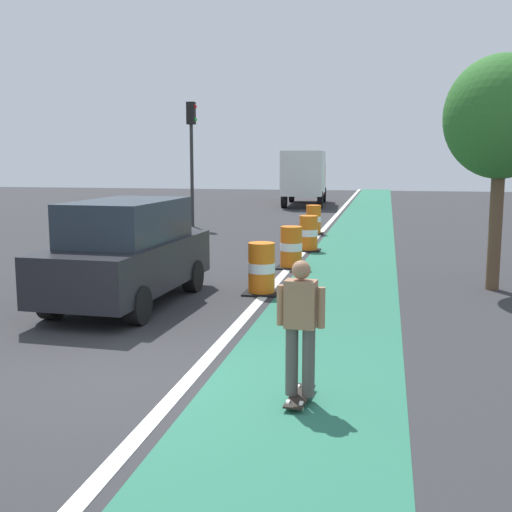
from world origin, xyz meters
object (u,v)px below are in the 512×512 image
Objects in this scene: skateboarder_on_lane at (301,327)px; pedestrian_crossing at (140,218)px; delivery_truck_down_block at (305,175)px; street_tree_sidewalk at (501,118)px; traffic_barrel_back at (308,234)px; traffic_light_corner at (192,142)px; traffic_barrel_mid at (291,248)px; traffic_barrel_far at (313,220)px; traffic_barrel_front at (261,269)px; parked_suv_nearest at (128,252)px.

skateboarder_on_lane is 14.70m from pedestrian_crossing.
delivery_truck_down_block is 1.54× the size of street_tree_sidewalk.
traffic_light_corner is at bearing 132.24° from traffic_barrel_back.
traffic_barrel_mid is 6.72m from pedestrian_crossing.
skateboarder_on_lane is 20.04m from traffic_light_corner.
street_tree_sidewalk is at bearing -21.51° from traffic_barrel_mid.
traffic_barrel_far is at bearing 117.61° from street_tree_sidewalk.
traffic_barrel_far is (-1.74, 16.90, -0.38)m from skateboarder_on_lane.
traffic_barrel_back is 19.40m from delivery_truck_down_block.
traffic_light_corner is (-7.00, 18.60, 2.59)m from skateboarder_on_lane.
traffic_barrel_front is 14.13m from traffic_light_corner.
parked_suv_nearest is at bearing -107.89° from traffic_barrel_back.
skateboarder_on_lane is at bearing -113.88° from street_tree_sidewalk.
delivery_truck_down_block reaches higher than traffic_barrel_far.
traffic_barrel_mid is 7.70m from traffic_barrel_far.
skateboarder_on_lane is at bearing -69.37° from traffic_light_corner.
traffic_barrel_mid is 3.22m from traffic_barrel_back.
traffic_light_corner is (-5.40, 12.71, 2.97)m from traffic_barrel_front.
skateboarder_on_lane is 1.05× the size of pedestrian_crossing.
traffic_barrel_back is at bearing 88.84° from traffic_barrel_mid.
pedestrian_crossing is (-5.33, -4.02, 0.33)m from traffic_barrel_far.
traffic_barrel_front is at bearing -51.95° from pedestrian_crossing.
traffic_barrel_back is at bearing 96.41° from skateboarder_on_lane.
traffic_barrel_mid and traffic_barrel_back have the same top height.
traffic_barrel_far is at bearing -17.91° from traffic_light_corner.
parked_suv_nearest is 0.61× the size of delivery_truck_down_block.
traffic_light_corner is at bearing 132.34° from street_tree_sidewalk.
pedestrian_crossing is at bearing -90.76° from traffic_light_corner.
traffic_barrel_mid is 11.30m from traffic_light_corner.
traffic_light_corner is (-5.26, 1.70, 2.97)m from traffic_barrel_far.
traffic_barrel_far is 0.22× the size of street_tree_sidewalk.
street_tree_sidewalk is at bearing 16.74° from traffic_barrel_front.
skateboarder_on_lane is 0.34× the size of street_tree_sidewalk.
street_tree_sidewalk is (4.86, 1.46, 3.14)m from traffic_barrel_front.
traffic_barrel_back is 0.21× the size of traffic_light_corner.
traffic_barrel_far is 11.23m from street_tree_sidewalk.
skateboarder_on_lane reaches higher than traffic_barrel_back.
traffic_barrel_front is 0.22× the size of street_tree_sidewalk.
traffic_light_corner is at bearing 120.53° from traffic_barrel_mid.
traffic_barrel_mid is at bearing -83.72° from delivery_truck_down_block.
skateboarder_on_lane is 5.95m from parked_suv_nearest.
skateboarder_on_lane is 1.55× the size of traffic_barrel_back.
traffic_barrel_front is 8.89m from pedestrian_crossing.
traffic_barrel_front is 0.21× the size of traffic_light_corner.
street_tree_sidewalk reaches higher than pedestrian_crossing.
traffic_light_corner reaches higher than traffic_barrel_back.
street_tree_sidewalk is at bearing -47.53° from traffic_barrel_back.
skateboarder_on_lane reaches higher than traffic_barrel_front.
traffic_light_corner is (-3.03, 14.17, 2.47)m from parked_suv_nearest.
traffic_light_corner reaches higher than pedestrian_crossing.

